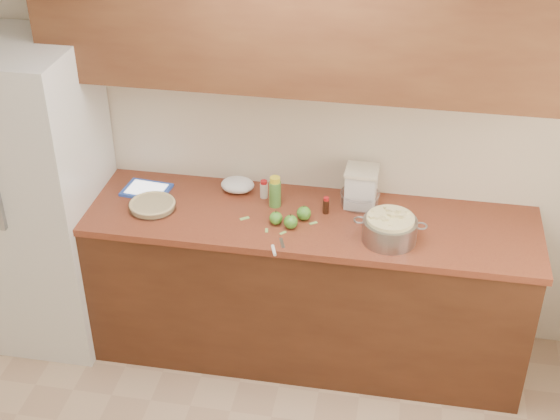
% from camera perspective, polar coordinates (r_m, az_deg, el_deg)
% --- Properties ---
extents(room_shell, '(3.60, 3.60, 3.60)m').
position_cam_1_polar(room_shell, '(2.78, -4.30, -9.95)').
color(room_shell, tan).
rests_on(room_shell, ground).
extents(counter_run, '(2.64, 0.68, 0.92)m').
position_cam_1_polar(counter_run, '(4.43, 0.71, -5.41)').
color(counter_run, '#4C2615').
rests_on(counter_run, ground).
extents(upper_cabinets, '(2.60, 0.34, 0.70)m').
position_cam_1_polar(upper_cabinets, '(3.86, 1.26, 13.87)').
color(upper_cabinets, brown).
rests_on(upper_cabinets, room_shell).
extents(fridge, '(0.70, 0.70, 1.80)m').
position_cam_1_polar(fridge, '(4.57, -17.43, 0.89)').
color(fridge, silver).
rests_on(fridge, ground).
extents(pie, '(0.26, 0.26, 0.04)m').
position_cam_1_polar(pie, '(4.26, -9.32, 0.34)').
color(pie, silver).
rests_on(pie, counter_run).
extents(colander, '(0.37, 0.28, 0.14)m').
position_cam_1_polar(colander, '(3.97, 8.02, -1.39)').
color(colander, gray).
rests_on(colander, counter_run).
extents(flour_canister, '(0.18, 0.18, 0.22)m').
position_cam_1_polar(flour_canister, '(4.23, 5.96, 1.72)').
color(flour_canister, silver).
rests_on(flour_canister, counter_run).
extents(tablet, '(0.27, 0.22, 0.02)m').
position_cam_1_polar(tablet, '(4.44, -9.74, 1.47)').
color(tablet, blue).
rests_on(tablet, counter_run).
extents(paring_knife, '(0.07, 0.17, 0.02)m').
position_cam_1_polar(paring_knife, '(3.89, -0.37, -2.88)').
color(paring_knife, gray).
rests_on(paring_knife, counter_run).
extents(lemon_bottle, '(0.06, 0.06, 0.18)m').
position_cam_1_polar(lemon_bottle, '(4.20, -0.37, 1.31)').
color(lemon_bottle, '#4C8C38').
rests_on(lemon_bottle, counter_run).
extents(cinnamon_shaker, '(0.04, 0.04, 0.10)m').
position_cam_1_polar(cinnamon_shaker, '(4.30, -1.19, 1.52)').
color(cinnamon_shaker, beige).
rests_on(cinnamon_shaker, counter_run).
extents(vanilla_bottle, '(0.03, 0.03, 0.10)m').
position_cam_1_polar(vanilla_bottle, '(4.17, 3.39, 0.33)').
color(vanilla_bottle, black).
rests_on(vanilla_bottle, counter_run).
extents(mixing_bowl, '(0.22, 0.22, 0.08)m').
position_cam_1_polar(mixing_bowl, '(4.25, 5.85, 0.89)').
color(mixing_bowl, silver).
rests_on(mixing_bowl, counter_run).
extents(paper_towel, '(0.23, 0.21, 0.08)m').
position_cam_1_polar(paper_towel, '(4.37, -3.12, 1.85)').
color(paper_towel, white).
rests_on(paper_towel, counter_run).
extents(apple_left, '(0.07, 0.07, 0.08)m').
position_cam_1_polar(apple_left, '(4.07, -0.30, -0.60)').
color(apple_left, '#468C29').
rests_on(apple_left, counter_run).
extents(apple_center, '(0.08, 0.08, 0.09)m').
position_cam_1_polar(apple_center, '(4.11, 1.76, -0.24)').
color(apple_center, '#468C29').
rests_on(apple_center, counter_run).
extents(apple_front, '(0.07, 0.07, 0.09)m').
position_cam_1_polar(apple_front, '(4.04, 0.79, -0.87)').
color(apple_front, '#468C29').
rests_on(apple_front, counter_run).
extents(peel_a, '(0.02, 0.04, 0.00)m').
position_cam_1_polar(peel_a, '(4.04, -0.99, -1.50)').
color(peel_a, '#8BC05D').
rests_on(peel_a, counter_run).
extents(peel_b, '(0.04, 0.04, 0.00)m').
position_cam_1_polar(peel_b, '(4.02, 0.21, -1.68)').
color(peel_b, '#8BC05D').
rests_on(peel_b, counter_run).
extents(peel_c, '(0.04, 0.04, 0.00)m').
position_cam_1_polar(peel_c, '(4.10, 2.45, -0.96)').
color(peel_c, '#8BC05D').
rests_on(peel_c, counter_run).
extents(peel_d, '(0.05, 0.05, 0.00)m').
position_cam_1_polar(peel_d, '(4.14, -2.61, -0.61)').
color(peel_d, '#8BC05D').
rests_on(peel_d, counter_run).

